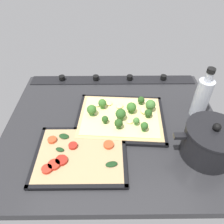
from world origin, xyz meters
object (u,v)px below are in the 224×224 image
(broccoli_pizza, at_px, (122,115))
(cooking_pot, at_px, (210,142))
(baking_tray_front, at_px, (120,119))
(baking_tray_back, at_px, (81,155))
(oil_bottle, at_px, (202,97))
(veggie_pizza_back, at_px, (79,154))

(broccoli_pizza, relative_size, cooking_pot, 1.36)
(baking_tray_front, xyz_separation_m, cooking_pot, (-0.27, 0.17, 0.05))
(baking_tray_back, bearing_deg, baking_tray_front, -128.01)
(cooking_pot, xyz_separation_m, oil_bottle, (-0.03, -0.20, 0.03))
(baking_tray_front, bearing_deg, baking_tray_back, 51.99)
(broccoli_pizza, bearing_deg, veggie_pizza_back, 50.01)
(baking_tray_front, bearing_deg, broccoli_pizza, -169.02)
(broccoli_pizza, distance_m, baking_tray_back, 0.23)
(baking_tray_back, distance_m, cooking_pot, 0.41)
(veggie_pizza_back, bearing_deg, baking_tray_front, -128.93)
(baking_tray_front, bearing_deg, oil_bottle, -174.37)
(baking_tray_front, xyz_separation_m, oil_bottle, (-0.31, -0.03, 0.08))
(veggie_pizza_back, relative_size, cooking_pot, 1.14)
(veggie_pizza_back, xyz_separation_m, cooking_pot, (-0.42, -0.01, 0.05))
(broccoli_pizza, bearing_deg, baking_tray_front, 10.98)
(cooking_pot, bearing_deg, baking_tray_back, 1.10)
(baking_tray_front, distance_m, oil_bottle, 0.32)
(baking_tray_front, height_order, cooking_pot, cooking_pot)
(veggie_pizza_back, bearing_deg, broccoli_pizza, -129.99)
(broccoli_pizza, height_order, baking_tray_back, broccoli_pizza)
(baking_tray_front, bearing_deg, veggie_pizza_back, 51.07)
(broccoli_pizza, xyz_separation_m, cooking_pot, (-0.27, 0.17, 0.04))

